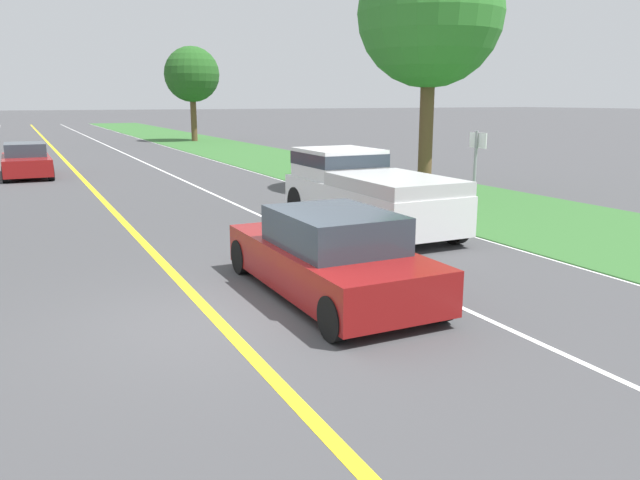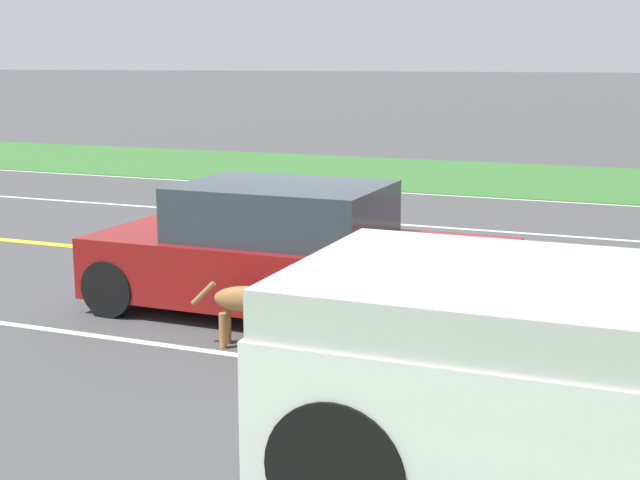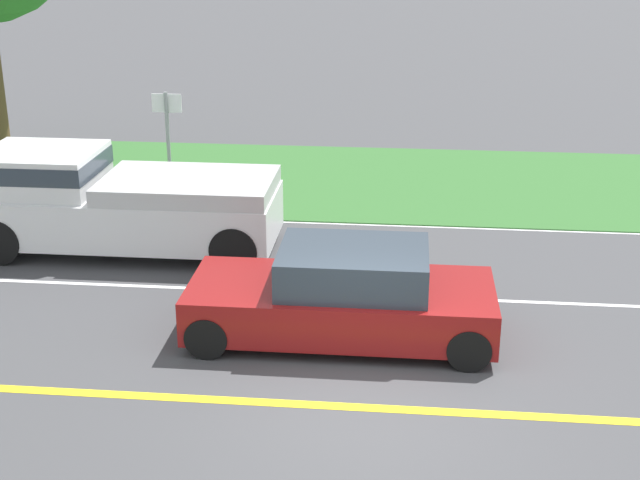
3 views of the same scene
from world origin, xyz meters
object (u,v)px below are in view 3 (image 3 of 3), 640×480
(ego_car, at_px, (344,296))
(pickup_truck, at_px, (115,200))
(dog, at_px, (339,274))
(street_sign, at_px, (168,131))

(ego_car, relative_size, pickup_truck, 0.82)
(ego_car, height_order, pickup_truck, pickup_truck)
(ego_car, relative_size, dog, 3.78)
(dog, bearing_deg, street_sign, 26.90)
(ego_car, distance_m, dog, 1.25)
(pickup_truck, bearing_deg, dog, -114.62)
(pickup_truck, xyz_separation_m, street_sign, (3.29, -0.15, 0.51))
(ego_car, xyz_separation_m, street_sign, (6.49, 4.30, 0.82))
(ego_car, bearing_deg, pickup_truck, 54.31)
(dog, bearing_deg, pickup_truck, 54.07)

